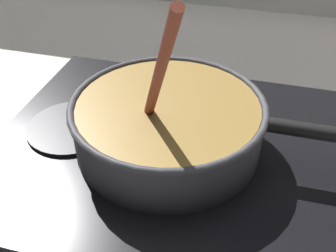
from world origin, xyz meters
TOP-DOWN VIEW (x-y plane):
  - ground at (0.00, 0.00)m, footprint 2.40×1.60m
  - hob_plate at (-0.03, 0.14)m, footprint 0.56×0.48m
  - burner_ring at (-0.03, 0.14)m, footprint 0.16×0.16m
  - spare_burner at (-0.20, 0.14)m, footprint 0.15×0.15m
  - cooking_pan at (-0.03, 0.14)m, footprint 0.42×0.30m

SIDE VIEW (x-z plane):
  - ground at x=0.00m, z-range -0.04..0.00m
  - hob_plate at x=-0.03m, z-range 0.00..0.01m
  - spare_burner at x=-0.20m, z-range 0.01..0.02m
  - burner_ring at x=-0.03m, z-range 0.01..0.02m
  - cooking_pan at x=-0.03m, z-range -0.09..0.20m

